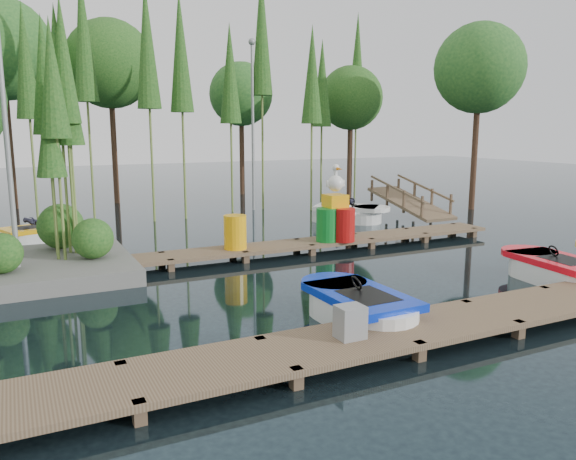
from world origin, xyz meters
name	(u,v)px	position (x,y,z in m)	size (l,w,h in m)	color
ground_plane	(278,281)	(0.00, 0.00, 0.00)	(90.00, 90.00, 0.00)	#1B2B33
near_dock	(395,333)	(0.00, -4.50, 0.23)	(18.00, 1.50, 0.50)	brown
far_dock	(273,247)	(1.00, 2.50, 0.23)	(15.00, 1.20, 0.50)	brown
tree_screen	(105,57)	(-2.04, 10.60, 6.12)	(34.42, 18.53, 10.31)	#41291B
lamp_island	(3,95)	(-5.50, 2.50, 4.26)	(0.30, 0.30, 7.25)	gray
lamp_rear	(253,111)	(4.00, 11.00, 4.26)	(0.30, 0.30, 7.25)	gray
ramp	(410,202)	(9.00, 6.50, 0.59)	(1.50, 3.94, 1.49)	brown
boat_blue	(359,308)	(0.09, -3.28, 0.28)	(1.35, 2.89, 0.96)	white
boat_red	(555,271)	(5.76, -2.96, 0.27)	(1.55, 2.94, 0.95)	white
boat_yellow_far	(39,235)	(-4.83, 7.26, 0.28)	(2.85, 1.98, 1.30)	white
boat_white_far	(348,214)	(5.98, 6.42, 0.32)	(3.11, 3.05, 1.42)	white
utility_cabinet	(350,322)	(-0.88, -4.50, 0.56)	(0.43, 0.36, 0.52)	gray
yellow_barrel	(235,232)	(-0.12, 2.50, 0.76)	(0.62, 0.62, 0.93)	#FBAE0D
drum_cluster	(337,218)	(3.01, 2.34, 0.96)	(1.29, 1.19, 2.23)	#0D7523
seagull_post	(353,219)	(3.66, 2.50, 0.85)	(0.51, 0.28, 0.82)	gray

